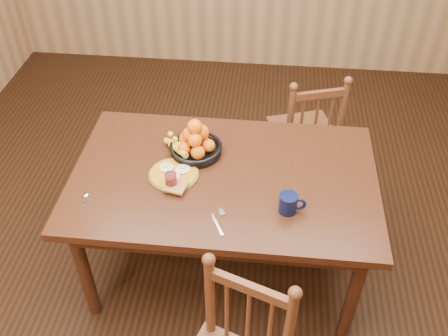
# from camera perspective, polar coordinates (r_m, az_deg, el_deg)

# --- Properties ---
(room) EXTENTS (4.52, 5.02, 2.72)m
(room) POSITION_cam_1_polar(r_m,az_deg,el_deg) (2.25, 0.00, 10.54)
(room) COLOR black
(room) RESTS_ON ground
(dining_table) EXTENTS (1.60, 1.00, 0.75)m
(dining_table) POSITION_cam_1_polar(r_m,az_deg,el_deg) (2.67, 0.00, -2.17)
(dining_table) COLOR black
(dining_table) RESTS_ON ground
(chair_far) EXTENTS (0.52, 0.51, 0.92)m
(chair_far) POSITION_cam_1_polar(r_m,az_deg,el_deg) (3.44, 9.25, 3.99)
(chair_far) COLOR #4D2817
(chair_far) RESTS_ON ground
(breakfast_plate) EXTENTS (0.26, 0.30, 0.04)m
(breakfast_plate) POSITION_cam_1_polar(r_m,az_deg,el_deg) (2.61, -5.74, -0.75)
(breakfast_plate) COLOR #59601E
(breakfast_plate) RESTS_ON dining_table
(fork) EXTENTS (0.08, 0.18, 0.00)m
(fork) POSITION_cam_1_polar(r_m,az_deg,el_deg) (2.38, -0.62, -6.00)
(fork) COLOR silver
(fork) RESTS_ON dining_table
(spoon) EXTENTS (0.04, 0.16, 0.01)m
(spoon) POSITION_cam_1_polar(r_m,az_deg,el_deg) (2.58, -15.59, -3.30)
(spoon) COLOR silver
(spoon) RESTS_ON dining_table
(coffee_mug) EXTENTS (0.13, 0.09, 0.10)m
(coffee_mug) POSITION_cam_1_polar(r_m,az_deg,el_deg) (2.41, 7.44, -4.01)
(coffee_mug) COLOR #091034
(coffee_mug) RESTS_ON dining_table
(juice_glass) EXTENTS (0.06, 0.06, 0.09)m
(juice_glass) POSITION_cam_1_polar(r_m,az_deg,el_deg) (2.53, -6.07, -1.53)
(juice_glass) COLOR silver
(juice_glass) RESTS_ON dining_table
(fruit_bowl) EXTENTS (0.32, 0.29, 0.22)m
(fruit_bowl) POSITION_cam_1_polar(r_m,az_deg,el_deg) (2.72, -3.37, 2.80)
(fruit_bowl) COLOR black
(fruit_bowl) RESTS_ON dining_table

